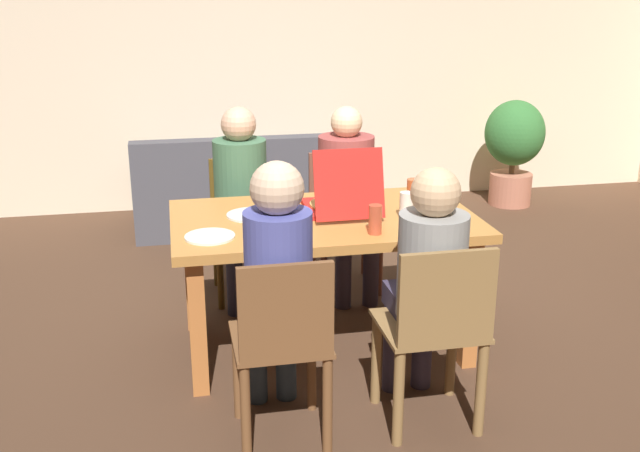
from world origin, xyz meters
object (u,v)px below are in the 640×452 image
at_px(person_0, 277,276).
at_px(drinking_glass_1, 406,205).
at_px(plate_3, 210,237).
at_px(plate_0, 250,215).
at_px(person_2, 241,189).
at_px(couch, 246,193).
at_px(person_1, 427,272).
at_px(chair_2, 241,221).
at_px(plate_2, 283,234).
at_px(chair_0, 282,344).
at_px(chair_3, 343,213).
at_px(dining_table, 324,234).
at_px(chair_1, 435,331).
at_px(drinking_glass_0, 414,191).
at_px(potted_plant, 514,144).
at_px(plate_1, 447,216).
at_px(drinking_glass_2, 375,220).
at_px(pizza_box_0, 341,202).
at_px(person_3, 348,185).

bearing_deg(person_0, drinking_glass_1, 39.07).
bearing_deg(plate_3, plate_0, 53.44).
bearing_deg(person_2, couch, 83.52).
height_order(person_1, plate_3, person_1).
xyz_separation_m(chair_2, plate_2, (0.10, -1.16, 0.29)).
height_order(chair_0, chair_3, chair_0).
height_order(dining_table, chair_0, chair_0).
bearing_deg(person_1, chair_1, -90.00).
bearing_deg(drinking_glass_0, potted_plant, 52.93).
bearing_deg(plate_3, person_1, -29.20).
relative_size(chair_2, chair_3, 0.99).
height_order(plate_1, plate_3, plate_1).
bearing_deg(chair_0, chair_3, 69.14).
bearing_deg(dining_table, chair_0, -112.28).
xyz_separation_m(couch, potted_plant, (2.45, 0.15, 0.28)).
relative_size(chair_1, potted_plant, 0.94).
xyz_separation_m(drinking_glass_2, couch, (-0.38, 2.60, -0.55)).
bearing_deg(plate_0, drinking_glass_2, -36.24).
bearing_deg(plate_1, pizza_box_0, 156.97).
relative_size(person_0, person_2, 1.02).
distance_m(dining_table, chair_1, 0.96).
bearing_deg(plate_2, drinking_glass_0, 27.52).
distance_m(plate_1, plate_3, 1.25).
relative_size(couch, potted_plant, 1.87).
distance_m(person_2, plate_2, 1.03).
bearing_deg(drinking_glass_1, person_2, 132.12).
bearing_deg(person_2, chair_3, 11.60).
bearing_deg(chair_2, drinking_glass_0, -38.98).
relative_size(chair_3, potted_plant, 0.92).
xyz_separation_m(person_2, plate_1, (1.00, -0.91, 0.04)).
bearing_deg(pizza_box_0, potted_plant, 47.53).
xyz_separation_m(plate_1, couch, (-0.83, 2.42, -0.49)).
xyz_separation_m(person_1, person_3, (0.00, 1.51, 0.01)).
bearing_deg(person_0, chair_1, -11.77).
xyz_separation_m(person_1, potted_plant, (1.95, 3.17, -0.15)).
relative_size(chair_2, potted_plant, 0.90).
xyz_separation_m(chair_0, plate_3, (-0.25, 0.65, 0.28)).
relative_size(person_0, person_1, 1.05).
height_order(person_0, potted_plant, person_0).
distance_m(chair_1, pizza_box_0, 1.03).
height_order(dining_table, person_1, person_1).
height_order(person_3, plate_1, person_3).
relative_size(pizza_box_0, drinking_glass_1, 3.35).
xyz_separation_m(pizza_box_0, potted_plant, (2.16, 2.35, -0.25)).
relative_size(pizza_box_0, plate_1, 2.22).
distance_m(person_1, person_2, 1.66).
relative_size(person_2, pizza_box_0, 2.66).
xyz_separation_m(person_2, drinking_glass_2, (0.55, -1.09, 0.11)).
bearing_deg(potted_plant, person_0, -129.67).
bearing_deg(plate_1, chair_3, 106.77).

